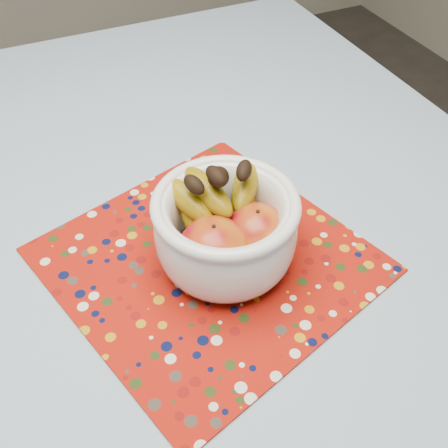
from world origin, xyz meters
name	(u,v)px	position (x,y,z in m)	size (l,w,h in m)	color
table	(122,272)	(0.00, 0.00, 0.67)	(1.20, 1.20, 0.75)	brown
tablecloth	(114,236)	(0.00, 0.00, 0.76)	(1.32, 1.32, 0.01)	slate
placemat	(209,260)	(0.11, -0.10, 0.76)	(0.39, 0.39, 0.00)	#911107
fruit_bowl	(225,223)	(0.13, -0.11, 0.83)	(0.20, 0.19, 0.16)	silver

